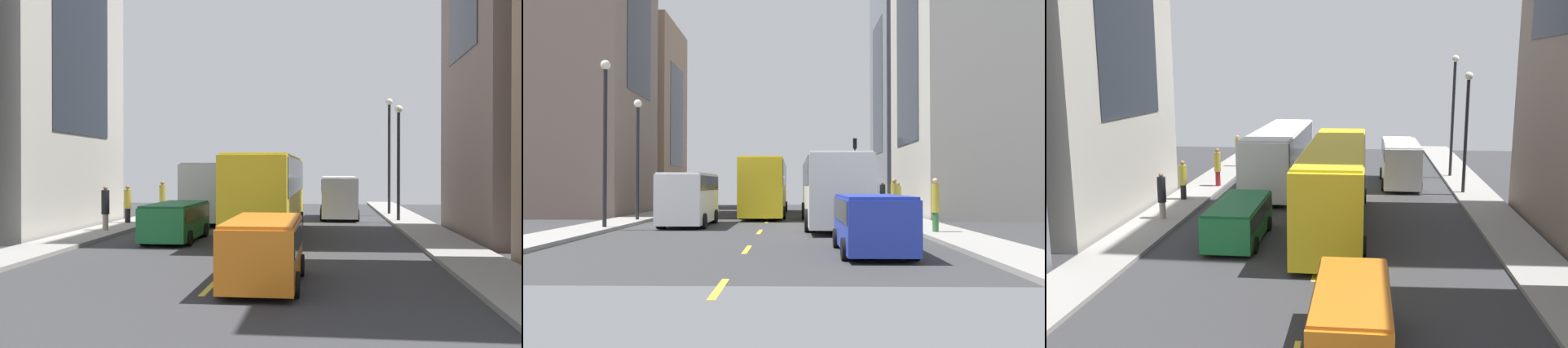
% 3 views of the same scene
% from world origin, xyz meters
% --- Properties ---
extents(ground_plane, '(41.43, 41.43, 0.00)m').
position_xyz_m(ground_plane, '(0.00, 0.00, 0.00)').
color(ground_plane, '#333335').
extents(sidewalk_west, '(2.24, 44.00, 0.15)m').
position_xyz_m(sidewalk_west, '(-7.59, 0.00, 0.07)').
color(sidewalk_west, gray).
rests_on(sidewalk_west, ground).
extents(sidewalk_east, '(2.24, 44.00, 0.15)m').
position_xyz_m(sidewalk_east, '(7.59, 0.00, 0.07)').
color(sidewalk_east, gray).
rests_on(sidewalk_east, ground).
extents(lane_stripe_2, '(0.16, 2.00, 0.01)m').
position_xyz_m(lane_stripe_2, '(0.00, -9.00, 0.01)').
color(lane_stripe_2, yellow).
rests_on(lane_stripe_2, ground).
extents(lane_stripe_3, '(0.16, 2.00, 0.01)m').
position_xyz_m(lane_stripe_3, '(0.00, -3.00, 0.01)').
color(lane_stripe_3, yellow).
rests_on(lane_stripe_3, ground).
extents(lane_stripe_4, '(0.16, 2.00, 0.01)m').
position_xyz_m(lane_stripe_4, '(0.00, 3.00, 0.01)').
color(lane_stripe_4, yellow).
rests_on(lane_stripe_4, ground).
extents(lane_stripe_5, '(0.16, 2.00, 0.01)m').
position_xyz_m(lane_stripe_5, '(0.00, 9.00, 0.01)').
color(lane_stripe_5, yellow).
rests_on(lane_stripe_5, ground).
extents(lane_stripe_6, '(0.16, 2.00, 0.01)m').
position_xyz_m(lane_stripe_6, '(0.00, 15.00, 0.01)').
color(lane_stripe_6, yellow).
rests_on(lane_stripe_6, ground).
extents(lane_stripe_7, '(0.16, 2.00, 0.01)m').
position_xyz_m(lane_stripe_7, '(0.00, 21.00, 0.01)').
color(lane_stripe_7, yellow).
rests_on(lane_stripe_7, ground).
extents(city_bus_white, '(2.80, 12.39, 3.35)m').
position_xyz_m(city_bus_white, '(-3.33, 5.22, 2.01)').
color(city_bus_white, silver).
rests_on(city_bus_white, ground).
extents(streetcar_yellow, '(2.70, 13.36, 3.59)m').
position_xyz_m(streetcar_yellow, '(0.36, -3.13, 2.12)').
color(streetcar_yellow, yellow).
rests_on(streetcar_yellow, ground).
extents(delivery_van_white, '(2.25, 5.55, 2.58)m').
position_xyz_m(delivery_van_white, '(3.69, 5.79, 1.51)').
color(delivery_van_white, white).
rests_on(delivery_van_white, ground).
extents(car_orange_0, '(1.97, 4.37, 1.73)m').
position_xyz_m(car_orange_0, '(1.34, -14.56, 1.02)').
color(car_orange_0, orange).
rests_on(car_orange_0, ground).
extents(car_blue_1, '(2.07, 4.48, 1.72)m').
position_xyz_m(car_blue_1, '(-3.77, 15.81, 1.02)').
color(car_blue_1, '#2338AD').
rests_on(car_blue_1, ground).
extents(car_green_2, '(2.06, 4.73, 1.59)m').
position_xyz_m(car_green_2, '(-3.35, -5.89, 0.94)').
color(car_green_2, '#1E7238').
rests_on(car_green_2, ground).
extents(pedestrian_walking_far, '(0.38, 0.38, 2.18)m').
position_xyz_m(pedestrian_walking_far, '(-6.79, 3.73, 1.31)').
color(pedestrian_walking_far, maroon).
rests_on(pedestrian_walking_far, ground).
extents(pedestrian_crossing_near, '(0.39, 0.39, 2.02)m').
position_xyz_m(pedestrian_crossing_near, '(-7.69, 0.27, 1.21)').
color(pedestrian_crossing_near, black).
rests_on(pedestrian_crossing_near, ground).
extents(pedestrian_waiting_curb, '(0.37, 0.37, 2.09)m').
position_xyz_m(pedestrian_waiting_curb, '(-7.42, -3.47, 1.25)').
color(pedestrian_waiting_curb, gray).
rests_on(pedestrian_waiting_curb, ground).
extents(pedestrian_crossing_mid, '(0.32, 0.32, 2.15)m').
position_xyz_m(pedestrian_crossing_mid, '(-7.14, 10.36, 1.29)').
color(pedestrian_crossing_mid, '#336B38').
rests_on(pedestrian_crossing_mid, ground).
extents(streetlamp_near, '(0.44, 0.44, 6.48)m').
position_xyz_m(streetlamp_near, '(6.97, 3.48, 4.16)').
color(streetlamp_near, black).
rests_on(streetlamp_near, ground).
extents(streetlamp_far, '(0.44, 0.44, 7.46)m').
position_xyz_m(streetlamp_far, '(6.97, 8.29, 4.69)').
color(streetlamp_far, black).
rests_on(streetlamp_far, ground).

